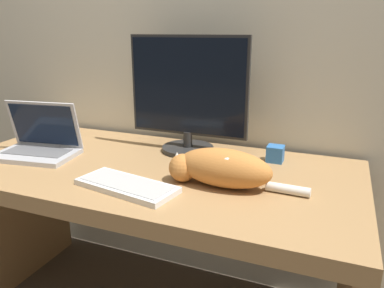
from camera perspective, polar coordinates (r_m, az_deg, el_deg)
name	(u,v)px	position (r m, az deg, el deg)	size (l,w,h in m)	color
wall_back	(191,22)	(1.82, -0.09, 18.15)	(6.40, 0.06, 2.60)	beige
desk	(150,200)	(1.56, -6.47, -8.44)	(1.63, 0.80, 0.74)	#A37A4C
monitor	(188,96)	(1.62, -0.64, 7.31)	(0.53, 0.23, 0.50)	#282828
laptop	(38,145)	(1.74, -22.37, -0.13)	(0.36, 0.26, 0.23)	#B7B7BC
external_keyboard	(127,186)	(1.30, -9.91, -6.26)	(0.38, 0.21, 0.02)	white
cat	(220,167)	(1.29, 4.33, -3.54)	(0.49, 0.16, 0.13)	#C67A38
small_toy	(275,154)	(1.57, 12.57, -1.45)	(0.07, 0.07, 0.07)	#2D6BB7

